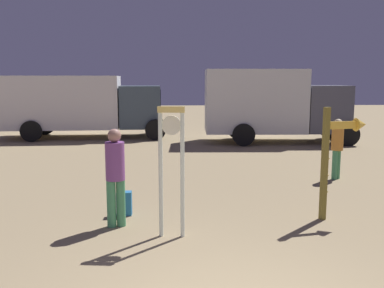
{
  "coord_description": "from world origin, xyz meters",
  "views": [
    {
      "loc": [
        -0.67,
        -4.2,
        2.62
      ],
      "look_at": [
        -0.29,
        5.27,
        1.2
      ],
      "focal_mm": 40.27,
      "sensor_mm": 36.0,
      "label": 1
    }
  ],
  "objects_px": {
    "person_distant": "(337,146)",
    "box_truck_near": "(271,103)",
    "standing_clock": "(171,160)",
    "person_near_clock": "(115,173)",
    "backpack": "(124,203)",
    "arrow_sign": "(339,146)",
    "box_truck_far": "(79,104)"
  },
  "relations": [
    {
      "from": "arrow_sign",
      "to": "box_truck_far",
      "type": "relative_size",
      "value": 0.29
    },
    {
      "from": "arrow_sign",
      "to": "box_truck_far",
      "type": "xyz_separation_m",
      "value": [
        -7.41,
        11.92,
        0.15
      ]
    },
    {
      "from": "arrow_sign",
      "to": "box_truck_near",
      "type": "relative_size",
      "value": 0.35
    },
    {
      "from": "standing_clock",
      "to": "box_truck_far",
      "type": "distance_m",
      "value": 13.46
    },
    {
      "from": "backpack",
      "to": "standing_clock",
      "type": "bearing_deg",
      "value": -51.91
    },
    {
      "from": "arrow_sign",
      "to": "box_truck_near",
      "type": "xyz_separation_m",
      "value": [
        0.97,
        10.11,
        0.24
      ]
    },
    {
      "from": "standing_clock",
      "to": "backpack",
      "type": "xyz_separation_m",
      "value": [
        -0.94,
        1.2,
        -1.08
      ]
    },
    {
      "from": "standing_clock",
      "to": "person_distant",
      "type": "height_order",
      "value": "standing_clock"
    },
    {
      "from": "backpack",
      "to": "box_truck_far",
      "type": "distance_m",
      "value": 12.11
    },
    {
      "from": "person_near_clock",
      "to": "box_truck_far",
      "type": "height_order",
      "value": "box_truck_far"
    },
    {
      "from": "person_near_clock",
      "to": "backpack",
      "type": "bearing_deg",
      "value": 84.55
    },
    {
      "from": "arrow_sign",
      "to": "box_truck_near",
      "type": "height_order",
      "value": "box_truck_near"
    },
    {
      "from": "arrow_sign",
      "to": "backpack",
      "type": "distance_m",
      "value": 4.25
    },
    {
      "from": "backpack",
      "to": "box_truck_far",
      "type": "xyz_separation_m",
      "value": [
        -3.34,
        11.56,
        1.32
      ]
    },
    {
      "from": "person_distant",
      "to": "box_truck_near",
      "type": "height_order",
      "value": "box_truck_near"
    },
    {
      "from": "standing_clock",
      "to": "backpack",
      "type": "distance_m",
      "value": 1.86
    },
    {
      "from": "backpack",
      "to": "person_distant",
      "type": "height_order",
      "value": "person_distant"
    },
    {
      "from": "person_distant",
      "to": "box_truck_far",
      "type": "xyz_separation_m",
      "value": [
        -8.62,
        8.68,
        0.65
      ]
    },
    {
      "from": "box_truck_near",
      "to": "person_near_clock",
      "type": "bearing_deg",
      "value": -116.09
    },
    {
      "from": "standing_clock",
      "to": "box_truck_far",
      "type": "xyz_separation_m",
      "value": [
        -4.28,
        12.76,
        0.24
      ]
    },
    {
      "from": "standing_clock",
      "to": "box_truck_far",
      "type": "height_order",
      "value": "box_truck_far"
    },
    {
      "from": "box_truck_far",
      "to": "arrow_sign",
      "type": "bearing_deg",
      "value": -58.13
    },
    {
      "from": "person_near_clock",
      "to": "person_distant",
      "type": "bearing_deg",
      "value": 33.57
    },
    {
      "from": "standing_clock",
      "to": "backpack",
      "type": "height_order",
      "value": "standing_clock"
    },
    {
      "from": "backpack",
      "to": "box_truck_near",
      "type": "height_order",
      "value": "box_truck_near"
    },
    {
      "from": "arrow_sign",
      "to": "person_distant",
      "type": "distance_m",
      "value": 3.49
    },
    {
      "from": "person_near_clock",
      "to": "person_distant",
      "type": "height_order",
      "value": "person_near_clock"
    },
    {
      "from": "arrow_sign",
      "to": "box_truck_near",
      "type": "distance_m",
      "value": 10.16
    },
    {
      "from": "standing_clock",
      "to": "person_near_clock",
      "type": "bearing_deg",
      "value": 152.06
    },
    {
      "from": "box_truck_near",
      "to": "box_truck_far",
      "type": "bearing_deg",
      "value": 167.84
    },
    {
      "from": "person_near_clock",
      "to": "box_truck_near",
      "type": "relative_size",
      "value": 0.29
    },
    {
      "from": "person_distant",
      "to": "box_truck_near",
      "type": "xyz_separation_m",
      "value": [
        -0.24,
        6.88,
        0.74
      ]
    }
  ]
}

